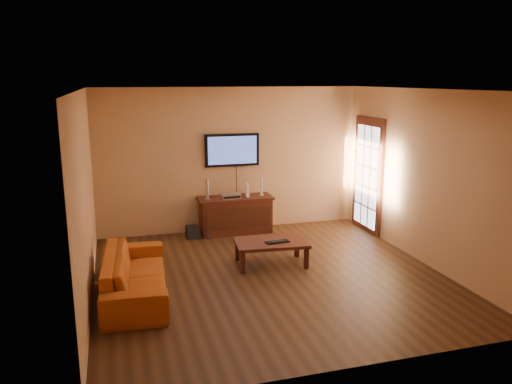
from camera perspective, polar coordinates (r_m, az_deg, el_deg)
name	(u,v)px	position (r m, az deg, el deg)	size (l,w,h in m)	color
ground_plane	(270,276)	(7.46, 1.65, -9.60)	(5.00, 5.00, 0.00)	#321C0D
room_walls	(259,157)	(7.58, 0.30, 4.04)	(5.00, 5.00, 5.00)	tan
french_door	(368,176)	(9.61, 12.65, 1.75)	(0.07, 1.02, 2.22)	#3B160D
media_console	(236,215)	(9.39, -2.36, -2.61)	(1.39, 0.53, 0.69)	#3B160D
television	(232,150)	(9.36, -2.75, 4.82)	(1.03, 0.08, 0.61)	black
coffee_table	(271,244)	(7.79, 1.74, -5.96)	(1.16, 0.76, 0.38)	#3B160D
sofa	(135,267)	(6.90, -13.69, -8.35)	(2.03, 0.59, 0.79)	#A94912
speaker_left	(207,190)	(9.13, -5.59, 0.22)	(0.10, 0.10, 0.37)	silver
speaker_right	(261,187)	(9.43, 0.61, 0.53)	(0.09, 0.09, 0.32)	silver
av_receiver	(231,196)	(9.22, -2.93, -0.45)	(0.36, 0.26, 0.08)	silver
game_console	(247,190)	(9.34, -1.00, 0.24)	(0.05, 0.18, 0.24)	white
subwoofer	(193,232)	(9.18, -7.26, -4.59)	(0.22, 0.22, 0.22)	black
bottle	(208,234)	(9.12, -5.47, -4.82)	(0.07, 0.07, 0.19)	white
keyboard	(277,242)	(7.72, 2.45, -5.70)	(0.38, 0.18, 0.02)	black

